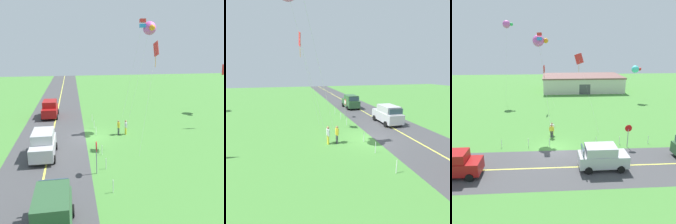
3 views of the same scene
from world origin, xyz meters
The scene contains 21 objects.
ground_plane centered at (0.00, 0.00, -0.05)m, with size 120.00×120.00×0.10m, color #478438.
asphalt_road centered at (0.00, -4.00, 0.00)m, with size 120.00×7.00×0.00m, color #424244.
road_centre_stripe centered at (0.00, -4.00, 0.01)m, with size 120.00×0.16×0.00m, color #E5E04C.
car_suv_foreground centered at (4.29, -4.32, 1.15)m, with size 4.40×2.12×2.24m.
car_parked_west_near centered at (-8.56, -4.77, 1.15)m, with size 4.40×2.12×2.24m.
stop_sign centered at (8.05, -0.10, 1.80)m, with size 0.76×0.08×2.56m.
person_adult_near centered at (-0.16, 3.12, 0.86)m, with size 0.58×0.22×1.60m.
person_adult_companion centered at (-0.10, 3.90, 0.86)m, with size 0.58×0.22×1.60m.
kite_red_low centered at (-1.37, 5.82, 11.61)m, with size 1.51×3.00×12.09m.
kite_blue_mid centered at (-1.49, 6.65, 11.18)m, with size 2.17×3.46×11.88m.
kite_yellow_high centered at (3.37, 5.74, 8.91)m, with size 3.04×2.05×9.79m.
kite_green_far centered at (16.15, 20.77, 6.06)m, with size 3.32×1.93×6.76m.
kite_pink_drift centered at (-1.12, 15.80, 6.66)m, with size 1.80×1.53×7.40m.
kite_orange_near centered at (-7.95, 23.34, 14.15)m, with size 2.03×2.18×14.86m.
warehouse_distant centered at (7.41, 31.45, 1.75)m, with size 18.36×10.20×3.50m.
fence_post_0 centered at (-5.64, 0.70, 0.45)m, with size 0.05×0.05×0.90m, color silver.
fence_post_1 centered at (-2.75, 0.70, 0.45)m, with size 0.05×0.05×0.90m, color silver.
fence_post_2 centered at (-0.44, 0.70, 0.45)m, with size 0.05×0.05×0.90m, color silver.
fence_post_3 centered at (4.77, 0.70, 0.45)m, with size 0.05×0.05×0.90m, color silver.
fence_post_4 centered at (7.42, 0.70, 0.45)m, with size 0.05×0.05×0.90m, color silver.
fence_post_5 centered at (10.73, 0.70, 0.45)m, with size 0.05×0.05×0.90m, color silver.
Camera 3 is at (-0.36, -22.81, 11.05)m, focal length 37.14 mm.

